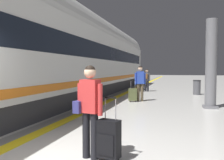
# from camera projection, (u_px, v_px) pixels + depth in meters

# --- Properties ---
(safety_line_strip) EXTENTS (0.36, 80.00, 0.01)m
(safety_line_strip) POSITION_uv_depth(u_px,v_px,m) (118.00, 97.00, 13.97)
(safety_line_strip) COLOR yellow
(safety_line_strip) RESTS_ON ground
(tactile_edge_band) EXTENTS (0.52, 80.00, 0.01)m
(tactile_edge_band) POSITION_uv_depth(u_px,v_px,m) (113.00, 96.00, 14.04)
(tactile_edge_band) COLOR slate
(tactile_edge_band) RESTS_ON ground
(high_speed_train) EXTENTS (2.94, 31.75, 4.97)m
(high_speed_train) POSITION_uv_depth(u_px,v_px,m) (65.00, 50.00, 11.83)
(high_speed_train) COLOR #38383D
(high_speed_train) RESTS_ON ground
(traveller_foreground) EXTENTS (0.55, 0.31, 1.66)m
(traveller_foreground) POSITION_uv_depth(u_px,v_px,m) (89.00, 105.00, 4.30)
(traveller_foreground) COLOR black
(traveller_foreground) RESTS_ON ground
(rolling_suitcase_foreground) EXTENTS (0.42, 0.31, 1.11)m
(rolling_suitcase_foreground) POSITION_uv_depth(u_px,v_px,m) (109.00, 139.00, 4.21)
(rolling_suitcase_foreground) COLOR black
(rolling_suitcase_foreground) RESTS_ON ground
(passenger_near) EXTENTS (0.52, 0.31, 1.74)m
(passenger_near) POSITION_uv_depth(u_px,v_px,m) (140.00, 81.00, 11.94)
(passenger_near) COLOR brown
(passenger_near) RESTS_ON ground
(suitcase_near) EXTENTS (0.44, 0.36, 1.04)m
(suitcase_near) POSITION_uv_depth(u_px,v_px,m) (133.00, 95.00, 11.78)
(suitcase_near) COLOR #596038
(suitcase_near) RESTS_ON ground
(passenger_mid) EXTENTS (0.47, 0.36, 1.56)m
(passenger_mid) POSITION_uv_depth(u_px,v_px,m) (147.00, 78.00, 17.15)
(passenger_mid) COLOR black
(passenger_mid) RESTS_ON ground
(duffel_bag_mid) EXTENTS (0.44, 0.26, 0.36)m
(duffel_bag_mid) POSITION_uv_depth(u_px,v_px,m) (142.00, 89.00, 16.99)
(duffel_bag_mid) COLOR black
(duffel_bag_mid) RESTS_ON ground
(platform_pillar) EXTENTS (0.56, 0.56, 3.60)m
(platform_pillar) POSITION_uv_depth(u_px,v_px,m) (211.00, 66.00, 9.80)
(platform_pillar) COLOR slate
(platform_pillar) RESTS_ON ground
(waste_bin) EXTENTS (0.46, 0.46, 0.91)m
(waste_bin) POSITION_uv_depth(u_px,v_px,m) (197.00, 87.00, 14.96)
(waste_bin) COLOR #4C4C51
(waste_bin) RESTS_ON ground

